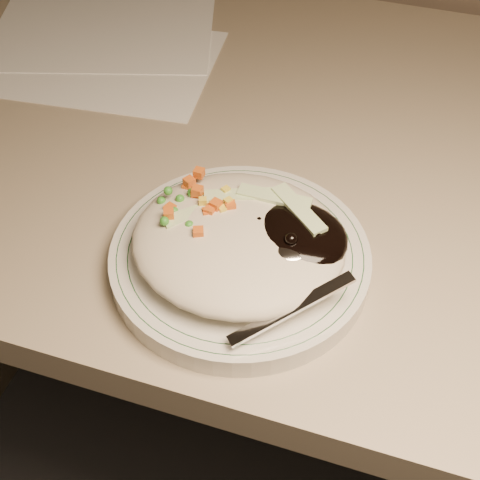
% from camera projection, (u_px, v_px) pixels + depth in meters
% --- Properties ---
extents(desk, '(1.40, 0.70, 0.74)m').
position_uv_depth(desk, '(363.00, 272.00, 0.88)').
color(desk, gray).
rests_on(desk, ground).
extents(plate, '(0.24, 0.24, 0.02)m').
position_uv_depth(plate, '(240.00, 259.00, 0.62)').
color(plate, silver).
rests_on(plate, desk).
extents(plate_rim, '(0.23, 0.23, 0.00)m').
position_uv_depth(plate_rim, '(240.00, 252.00, 0.61)').
color(plate_rim, '#144723').
rests_on(plate_rim, plate).
extents(meal, '(0.21, 0.19, 0.05)m').
position_uv_depth(meal, '(244.00, 237.00, 0.59)').
color(meal, beige).
rests_on(meal, plate).
extents(papers, '(0.36, 0.33, 0.00)m').
position_uv_depth(papers, '(100.00, 46.00, 0.89)').
color(papers, white).
rests_on(papers, desk).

